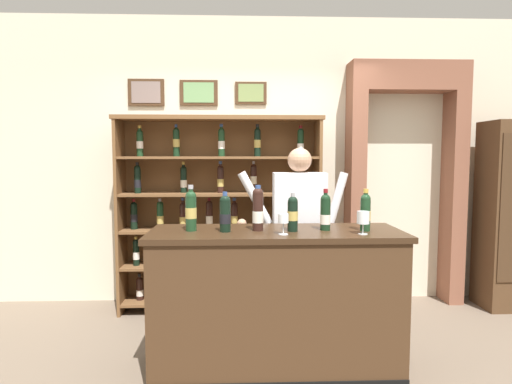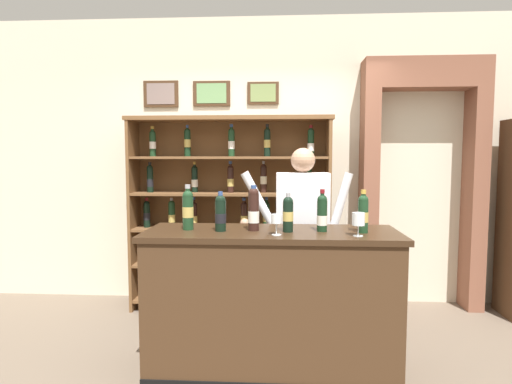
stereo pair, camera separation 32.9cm
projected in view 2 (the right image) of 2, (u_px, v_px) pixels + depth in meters
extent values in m
cube|color=#6B5B4C|center=(254.00, 373.00, 3.10)|extent=(14.00, 14.00, 0.02)
cube|color=beige|center=(264.00, 161.00, 4.65)|extent=(12.00, 0.16, 3.03)
cube|color=#422B19|center=(161.00, 94.00, 4.57)|extent=(0.37, 0.02, 0.28)
cube|color=slate|center=(161.00, 94.00, 4.55)|extent=(0.30, 0.01, 0.22)
cube|color=#422B19|center=(212.00, 93.00, 4.53)|extent=(0.40, 0.02, 0.26)
cube|color=#68965D|center=(211.00, 93.00, 4.52)|extent=(0.32, 0.01, 0.21)
cube|color=#422B19|center=(263.00, 93.00, 4.50)|extent=(0.33, 0.02, 0.23)
cube|color=olive|center=(263.00, 93.00, 4.49)|extent=(0.27, 0.01, 0.18)
cube|color=brown|center=(134.00, 214.00, 4.37)|extent=(0.03, 0.35, 1.95)
cube|color=brown|center=(328.00, 215.00, 4.25)|extent=(0.03, 0.35, 1.95)
cube|color=brown|center=(232.00, 212.00, 4.47)|extent=(2.00, 0.02, 1.95)
cube|color=brown|center=(230.00, 299.00, 4.38)|extent=(1.94, 0.34, 0.02)
cylinder|color=black|center=(152.00, 287.00, 4.42)|extent=(0.07, 0.07, 0.19)
sphere|color=black|center=(152.00, 277.00, 4.41)|extent=(0.07, 0.07, 0.07)
cylinder|color=black|center=(152.00, 274.00, 4.41)|extent=(0.03, 0.03, 0.07)
cylinder|color=black|center=(152.00, 272.00, 4.41)|extent=(0.03, 0.03, 0.03)
cylinder|color=silver|center=(152.00, 289.00, 4.42)|extent=(0.07, 0.07, 0.06)
cylinder|color=#19381E|center=(178.00, 287.00, 4.40)|extent=(0.07, 0.07, 0.20)
sphere|color=#19381E|center=(178.00, 277.00, 4.39)|extent=(0.07, 0.07, 0.07)
cylinder|color=#19381E|center=(178.00, 275.00, 4.39)|extent=(0.03, 0.03, 0.06)
cylinder|color=#B79338|center=(178.00, 273.00, 4.39)|extent=(0.03, 0.03, 0.03)
cylinder|color=tan|center=(178.00, 289.00, 4.40)|extent=(0.07, 0.07, 0.06)
cylinder|color=black|center=(201.00, 288.00, 4.38)|extent=(0.07, 0.07, 0.19)
sphere|color=black|center=(201.00, 278.00, 4.38)|extent=(0.07, 0.07, 0.07)
cylinder|color=black|center=(201.00, 275.00, 4.37)|extent=(0.03, 0.03, 0.07)
cylinder|color=maroon|center=(201.00, 273.00, 4.37)|extent=(0.03, 0.03, 0.03)
cylinder|color=black|center=(201.00, 288.00, 4.39)|extent=(0.07, 0.07, 0.06)
cylinder|color=black|center=(233.00, 288.00, 4.38)|extent=(0.07, 0.07, 0.19)
sphere|color=black|center=(233.00, 279.00, 4.38)|extent=(0.07, 0.07, 0.07)
cylinder|color=black|center=(233.00, 276.00, 4.37)|extent=(0.03, 0.03, 0.07)
cylinder|color=#99999E|center=(233.00, 274.00, 4.37)|extent=(0.04, 0.04, 0.03)
cylinder|color=silver|center=(233.00, 289.00, 4.38)|extent=(0.07, 0.07, 0.06)
cylinder|color=#19381E|center=(256.00, 289.00, 4.35)|extent=(0.07, 0.07, 0.20)
sphere|color=#19381E|center=(256.00, 279.00, 4.34)|extent=(0.07, 0.07, 0.07)
cylinder|color=#19381E|center=(256.00, 276.00, 4.34)|extent=(0.03, 0.03, 0.07)
cylinder|color=#B79338|center=(256.00, 274.00, 4.34)|extent=(0.03, 0.03, 0.03)
cylinder|color=black|center=(256.00, 291.00, 4.35)|extent=(0.07, 0.07, 0.06)
cylinder|color=black|center=(284.00, 289.00, 4.37)|extent=(0.07, 0.07, 0.19)
sphere|color=black|center=(284.00, 279.00, 4.36)|extent=(0.07, 0.07, 0.07)
cylinder|color=black|center=(284.00, 276.00, 4.36)|extent=(0.03, 0.03, 0.06)
cylinder|color=#B79338|center=(284.00, 274.00, 4.36)|extent=(0.03, 0.03, 0.03)
cylinder|color=tan|center=(284.00, 290.00, 4.37)|extent=(0.07, 0.07, 0.06)
cylinder|color=black|center=(308.00, 291.00, 4.29)|extent=(0.07, 0.07, 0.20)
sphere|color=black|center=(308.00, 280.00, 4.28)|extent=(0.07, 0.07, 0.07)
cylinder|color=black|center=(309.00, 278.00, 4.28)|extent=(0.03, 0.03, 0.06)
cylinder|color=navy|center=(309.00, 276.00, 4.27)|extent=(0.04, 0.04, 0.03)
cylinder|color=beige|center=(308.00, 293.00, 4.29)|extent=(0.07, 0.07, 0.06)
cube|color=brown|center=(230.00, 264.00, 4.35)|extent=(1.94, 0.34, 0.03)
cylinder|color=black|center=(149.00, 251.00, 4.36)|extent=(0.06, 0.06, 0.23)
sphere|color=black|center=(148.00, 240.00, 4.35)|extent=(0.06, 0.06, 0.06)
cylinder|color=black|center=(148.00, 238.00, 4.35)|extent=(0.03, 0.03, 0.06)
cylinder|color=#B79338|center=(148.00, 236.00, 4.35)|extent=(0.03, 0.03, 0.03)
cylinder|color=silver|center=(149.00, 253.00, 4.37)|extent=(0.06, 0.06, 0.07)
cylinder|color=#19381E|center=(178.00, 252.00, 4.35)|extent=(0.06, 0.06, 0.22)
sphere|color=#19381E|center=(178.00, 241.00, 4.34)|extent=(0.06, 0.06, 0.06)
cylinder|color=#19381E|center=(178.00, 238.00, 4.34)|extent=(0.02, 0.02, 0.07)
cylinder|color=navy|center=(178.00, 236.00, 4.33)|extent=(0.03, 0.03, 0.03)
cylinder|color=tan|center=(178.00, 255.00, 4.35)|extent=(0.06, 0.06, 0.07)
cylinder|color=black|center=(206.00, 252.00, 4.32)|extent=(0.06, 0.06, 0.23)
sphere|color=black|center=(206.00, 240.00, 4.31)|extent=(0.06, 0.06, 0.06)
cylinder|color=black|center=(206.00, 237.00, 4.31)|extent=(0.02, 0.02, 0.07)
cylinder|color=maroon|center=(206.00, 235.00, 4.31)|extent=(0.03, 0.03, 0.03)
cylinder|color=silver|center=(206.00, 254.00, 4.33)|extent=(0.06, 0.06, 0.07)
cylinder|color=black|center=(232.00, 251.00, 4.37)|extent=(0.06, 0.06, 0.23)
sphere|color=black|center=(232.00, 239.00, 4.36)|extent=(0.06, 0.06, 0.06)
cylinder|color=black|center=(232.00, 236.00, 4.36)|extent=(0.03, 0.03, 0.07)
cylinder|color=maroon|center=(232.00, 234.00, 4.36)|extent=(0.03, 0.03, 0.03)
cylinder|color=black|center=(232.00, 254.00, 4.38)|extent=(0.06, 0.06, 0.08)
cylinder|color=black|center=(257.00, 253.00, 4.32)|extent=(0.06, 0.06, 0.22)
sphere|color=black|center=(257.00, 242.00, 4.31)|extent=(0.06, 0.06, 0.06)
cylinder|color=black|center=(257.00, 239.00, 4.31)|extent=(0.02, 0.02, 0.07)
cylinder|color=#99999E|center=(257.00, 237.00, 4.30)|extent=(0.03, 0.03, 0.03)
cylinder|color=beige|center=(257.00, 255.00, 4.32)|extent=(0.06, 0.06, 0.07)
cylinder|color=black|center=(282.00, 253.00, 4.27)|extent=(0.06, 0.06, 0.23)
sphere|color=black|center=(283.00, 242.00, 4.26)|extent=(0.06, 0.06, 0.06)
cylinder|color=black|center=(283.00, 239.00, 4.26)|extent=(0.02, 0.02, 0.06)
cylinder|color=maroon|center=(283.00, 237.00, 4.26)|extent=(0.03, 0.03, 0.03)
cylinder|color=silver|center=(282.00, 253.00, 4.27)|extent=(0.06, 0.06, 0.07)
cylinder|color=#19381E|center=(312.00, 253.00, 4.31)|extent=(0.06, 0.06, 0.23)
sphere|color=#19381E|center=(312.00, 241.00, 4.30)|extent=(0.06, 0.06, 0.06)
cylinder|color=#19381E|center=(312.00, 237.00, 4.29)|extent=(0.03, 0.03, 0.08)
cylinder|color=maroon|center=(312.00, 234.00, 4.29)|extent=(0.03, 0.03, 0.03)
cylinder|color=black|center=(312.00, 252.00, 4.31)|extent=(0.06, 0.06, 0.07)
cube|color=brown|center=(230.00, 229.00, 4.32)|extent=(1.94, 0.34, 0.02)
cylinder|color=black|center=(147.00, 216.00, 4.36)|extent=(0.07, 0.07, 0.23)
sphere|color=black|center=(147.00, 204.00, 4.35)|extent=(0.07, 0.07, 0.07)
cylinder|color=black|center=(147.00, 201.00, 4.35)|extent=(0.03, 0.03, 0.07)
cylinder|color=maroon|center=(147.00, 199.00, 4.34)|extent=(0.03, 0.03, 0.03)
cylinder|color=black|center=(147.00, 216.00, 4.36)|extent=(0.07, 0.07, 0.07)
cylinder|color=#19381E|center=(172.00, 216.00, 4.34)|extent=(0.07, 0.07, 0.24)
sphere|color=#19381E|center=(172.00, 203.00, 4.33)|extent=(0.07, 0.07, 0.07)
cylinder|color=#19381E|center=(172.00, 201.00, 4.33)|extent=(0.03, 0.03, 0.06)
cylinder|color=#99999E|center=(172.00, 199.00, 4.32)|extent=(0.03, 0.03, 0.03)
cylinder|color=tan|center=(172.00, 218.00, 4.34)|extent=(0.07, 0.07, 0.08)
cylinder|color=black|center=(194.00, 216.00, 4.34)|extent=(0.07, 0.07, 0.22)
sphere|color=black|center=(194.00, 205.00, 4.33)|extent=(0.07, 0.07, 0.07)
cylinder|color=black|center=(194.00, 201.00, 4.33)|extent=(0.03, 0.03, 0.08)
cylinder|color=navy|center=(194.00, 198.00, 4.33)|extent=(0.03, 0.03, 0.03)
cylinder|color=tan|center=(194.00, 219.00, 4.34)|extent=(0.07, 0.07, 0.07)
cylinder|color=black|center=(220.00, 216.00, 4.35)|extent=(0.07, 0.07, 0.24)
sphere|color=black|center=(220.00, 204.00, 4.34)|extent=(0.07, 0.07, 0.07)
cylinder|color=black|center=(220.00, 201.00, 4.33)|extent=(0.03, 0.03, 0.06)
cylinder|color=maroon|center=(219.00, 199.00, 4.33)|extent=(0.03, 0.03, 0.03)
cylinder|color=silver|center=(220.00, 219.00, 4.35)|extent=(0.07, 0.07, 0.08)
cylinder|color=black|center=(244.00, 217.00, 4.29)|extent=(0.07, 0.07, 0.23)
sphere|color=black|center=(244.00, 205.00, 4.28)|extent=(0.07, 0.07, 0.07)
cylinder|color=black|center=(244.00, 202.00, 4.28)|extent=(0.03, 0.03, 0.08)
cylinder|color=navy|center=(244.00, 199.00, 4.28)|extent=(0.04, 0.04, 0.03)
cylinder|color=tan|center=(244.00, 219.00, 4.29)|extent=(0.07, 0.07, 0.07)
cylinder|color=#19381E|center=(266.00, 217.00, 4.29)|extent=(0.07, 0.07, 0.23)
sphere|color=#19381E|center=(266.00, 205.00, 4.28)|extent=(0.07, 0.07, 0.07)
cylinder|color=#19381E|center=(266.00, 201.00, 4.28)|extent=(0.03, 0.03, 0.08)
cylinder|color=navy|center=(266.00, 199.00, 4.28)|extent=(0.03, 0.03, 0.03)
cylinder|color=tan|center=(266.00, 218.00, 4.29)|extent=(0.07, 0.07, 0.07)
cylinder|color=black|center=(290.00, 217.00, 4.29)|extent=(0.07, 0.07, 0.23)
sphere|color=black|center=(290.00, 205.00, 4.28)|extent=(0.07, 0.07, 0.07)
cylinder|color=black|center=(290.00, 202.00, 4.27)|extent=(0.03, 0.03, 0.07)
cylinder|color=#B79338|center=(290.00, 199.00, 4.27)|extent=(0.04, 0.04, 0.03)
cylinder|color=beige|center=(290.00, 219.00, 4.29)|extent=(0.07, 0.07, 0.07)
cylinder|color=black|center=(313.00, 217.00, 4.30)|extent=(0.07, 0.07, 0.23)
sphere|color=black|center=(313.00, 205.00, 4.29)|extent=(0.07, 0.07, 0.07)
cylinder|color=black|center=(313.00, 201.00, 4.29)|extent=(0.03, 0.03, 0.08)
cylinder|color=navy|center=(314.00, 199.00, 4.28)|extent=(0.03, 0.03, 0.03)
cylinder|color=beige|center=(313.00, 217.00, 4.30)|extent=(0.07, 0.07, 0.07)
cube|color=brown|center=(230.00, 194.00, 4.29)|extent=(1.94, 0.34, 0.02)
cylinder|color=black|center=(150.00, 180.00, 4.30)|extent=(0.06, 0.06, 0.24)
sphere|color=black|center=(150.00, 168.00, 4.29)|extent=(0.06, 0.06, 0.06)
cylinder|color=black|center=(150.00, 166.00, 4.29)|extent=(0.03, 0.03, 0.06)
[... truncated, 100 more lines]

